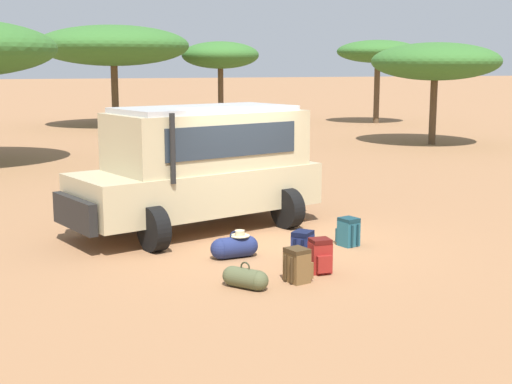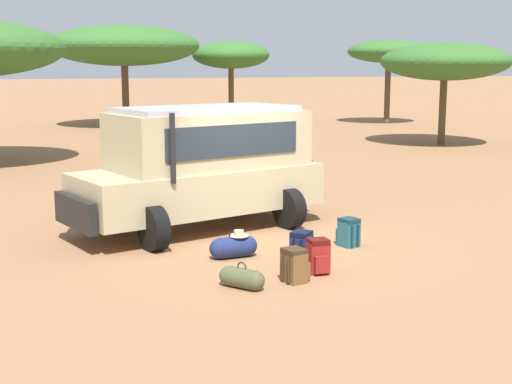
# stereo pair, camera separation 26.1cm
# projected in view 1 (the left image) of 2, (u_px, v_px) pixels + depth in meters

# --- Properties ---
(ground_plane) EXTENTS (320.00, 320.00, 0.00)m
(ground_plane) POSITION_uv_depth(u_px,v_px,m) (263.00, 243.00, 13.17)
(ground_plane) COLOR #936642
(safari_vehicle) EXTENTS (5.47, 3.54, 2.44)m
(safari_vehicle) POSITION_uv_depth(u_px,v_px,m) (202.00, 165.00, 14.09)
(safari_vehicle) COLOR tan
(safari_vehicle) RESTS_ON ground_plane
(backpack_beside_front_wheel) EXTENTS (0.33, 0.40, 0.55)m
(backpack_beside_front_wheel) POSITION_uv_depth(u_px,v_px,m) (320.00, 256.00, 11.24)
(backpack_beside_front_wheel) COLOR maroon
(backpack_beside_front_wheel) RESTS_ON ground_plane
(backpack_cluster_center) EXTENTS (0.37, 0.46, 0.52)m
(backpack_cluster_center) POSITION_uv_depth(u_px,v_px,m) (348.00, 232.00, 12.93)
(backpack_cluster_center) COLOR #235B6B
(backpack_cluster_center) RESTS_ON ground_plane
(backpack_near_rear_wheel) EXTENTS (0.44, 0.40, 0.52)m
(backpack_near_rear_wheel) POSITION_uv_depth(u_px,v_px,m) (298.00, 265.00, 10.77)
(backpack_near_rear_wheel) COLOR brown
(backpack_near_rear_wheel) RESTS_ON ground_plane
(backpack_outermost) EXTENTS (0.47, 0.46, 0.52)m
(backpack_outermost) POSITION_uv_depth(u_px,v_px,m) (303.00, 247.00, 11.88)
(backpack_outermost) COLOR navy
(backpack_outermost) RESTS_ON ground_plane
(duffel_bag_low_black_case) EXTENTS (0.85, 0.39, 0.47)m
(duffel_bag_low_black_case) POSITION_uv_depth(u_px,v_px,m) (235.00, 247.00, 12.13)
(duffel_bag_low_black_case) COLOR navy
(duffel_bag_low_black_case) RESTS_ON ground_plane
(duffel_bag_soft_canvas) EXTENTS (0.57, 0.67, 0.40)m
(duffel_bag_soft_canvas) POSITION_uv_depth(u_px,v_px,m) (245.00, 278.00, 10.49)
(duffel_bag_soft_canvas) COLOR #4C5133
(duffel_bag_soft_canvas) RESTS_ON ground_plane
(acacia_tree_left_mid) EXTENTS (7.96, 7.39, 5.28)m
(acacia_tree_left_mid) POSITION_uv_depth(u_px,v_px,m) (113.00, 46.00, 37.27)
(acacia_tree_left_mid) COLOR brown
(acacia_tree_left_mid) RESTS_ON ground_plane
(acacia_tree_centre_back) EXTENTS (4.52, 4.10, 4.57)m
(acacia_tree_centre_back) POSITION_uv_depth(u_px,v_px,m) (220.00, 56.00, 41.24)
(acacia_tree_centre_back) COLOR brown
(acacia_tree_centre_back) RESTS_ON ground_plane
(acacia_tree_right_mid) EXTENTS (5.07, 5.46, 4.14)m
(acacia_tree_right_mid) POSITION_uv_depth(u_px,v_px,m) (435.00, 62.00, 28.87)
(acacia_tree_right_mid) COLOR brown
(acacia_tree_right_mid) RESTS_ON ground_plane
(acacia_tree_far_right) EXTENTS (4.58, 4.44, 4.59)m
(acacia_tree_far_right) POSITION_uv_depth(u_px,v_px,m) (378.00, 52.00, 39.45)
(acacia_tree_far_right) COLOR brown
(acacia_tree_far_right) RESTS_ON ground_plane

